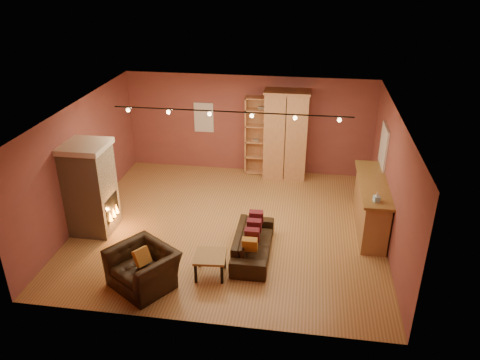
% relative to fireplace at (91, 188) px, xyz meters
% --- Properties ---
extents(floor, '(7.00, 7.00, 0.00)m').
position_rel_fireplace_xyz_m(floor, '(3.04, 0.60, -1.06)').
color(floor, olive).
rests_on(floor, ground).
extents(ceiling, '(7.00, 7.00, 0.00)m').
position_rel_fireplace_xyz_m(ceiling, '(3.04, 0.60, 1.74)').
color(ceiling, brown).
rests_on(ceiling, back_wall).
extents(back_wall, '(7.00, 0.02, 2.80)m').
position_rel_fireplace_xyz_m(back_wall, '(3.04, 3.85, 0.34)').
color(back_wall, brown).
rests_on(back_wall, floor).
extents(left_wall, '(0.02, 6.50, 2.80)m').
position_rel_fireplace_xyz_m(left_wall, '(-0.46, 0.60, 0.34)').
color(left_wall, brown).
rests_on(left_wall, floor).
extents(right_wall, '(0.02, 6.50, 2.80)m').
position_rel_fireplace_xyz_m(right_wall, '(6.54, 0.60, 0.34)').
color(right_wall, brown).
rests_on(right_wall, floor).
extents(fireplace, '(1.01, 0.98, 2.12)m').
position_rel_fireplace_xyz_m(fireplace, '(0.00, 0.00, 0.00)').
color(fireplace, tan).
rests_on(fireplace, floor).
extents(back_window, '(0.56, 0.04, 0.86)m').
position_rel_fireplace_xyz_m(back_window, '(1.74, 3.83, 0.49)').
color(back_window, silver).
rests_on(back_window, back_wall).
extents(bookcase, '(0.92, 0.36, 2.26)m').
position_rel_fireplace_xyz_m(bookcase, '(3.43, 3.73, 0.09)').
color(bookcase, tan).
rests_on(bookcase, floor).
extents(armoire, '(1.23, 0.70, 2.51)m').
position_rel_fireplace_xyz_m(armoire, '(4.11, 3.53, 0.20)').
color(armoire, tan).
rests_on(armoire, floor).
extents(bar_counter, '(0.65, 2.46, 1.18)m').
position_rel_fireplace_xyz_m(bar_counter, '(6.24, 1.00, -0.46)').
color(bar_counter, '#AC7F4F').
rests_on(bar_counter, floor).
extents(tissue_box, '(0.15, 0.15, 0.22)m').
position_rel_fireplace_xyz_m(tissue_box, '(6.19, 0.09, 0.21)').
color(tissue_box, '#96D4F0').
rests_on(tissue_box, bar_counter).
extents(right_window, '(0.05, 0.90, 1.00)m').
position_rel_fireplace_xyz_m(right_window, '(6.51, 2.00, 0.59)').
color(right_window, silver).
rests_on(right_window, right_wall).
extents(loveseat, '(0.56, 1.89, 0.78)m').
position_rel_fireplace_xyz_m(loveseat, '(3.72, -0.46, -0.68)').
color(loveseat, black).
rests_on(loveseat, floor).
extents(armchair, '(1.40, 1.29, 1.03)m').
position_rel_fireplace_xyz_m(armchair, '(1.78, -1.79, -0.54)').
color(armchair, black).
rests_on(armchair, floor).
extents(coffee_table, '(0.66, 0.66, 0.46)m').
position_rel_fireplace_xyz_m(coffee_table, '(2.97, -1.30, -0.67)').
color(coffee_table, olive).
rests_on(coffee_table, floor).
extents(track_rail, '(5.20, 0.09, 0.13)m').
position_rel_fireplace_xyz_m(track_rail, '(3.04, 0.80, 1.63)').
color(track_rail, black).
rests_on(track_rail, ceiling).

